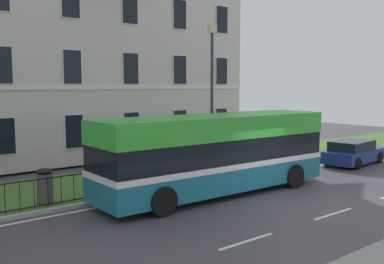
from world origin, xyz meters
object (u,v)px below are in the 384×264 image
Objects in this scene: litter_bin at (45,186)px; street_lamp_post at (212,89)px; georgian_townhouse at (62,52)px; single_decker_bus at (216,153)px; parked_hatchback_00 at (353,153)px.

street_lamp_post is at bearing 3.03° from litter_bin.
georgian_townhouse is 14.10m from single_decker_bus.
single_decker_bus is at bearing -21.62° from litter_bin.
single_decker_bus is at bearing 175.72° from parked_hatchback_00.
single_decker_bus is at bearing -88.66° from georgian_townhouse.
single_decker_bus is at bearing -128.82° from street_lamp_post.
georgian_townhouse is 2.07× the size of single_decker_bus.
parked_hatchback_00 is at bearing -17.68° from street_lamp_post.
single_decker_bus reaches higher than litter_bin.
street_lamp_post is at bearing 52.32° from single_decker_bus.
georgian_townhouse is at bearing 103.02° from street_lamp_post.
georgian_townhouse is at bearing 122.20° from parked_hatchback_00.
single_decker_bus is 4.17m from street_lamp_post.
street_lamp_post reaches higher than litter_bin.
street_lamp_post reaches higher than single_decker_bus.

